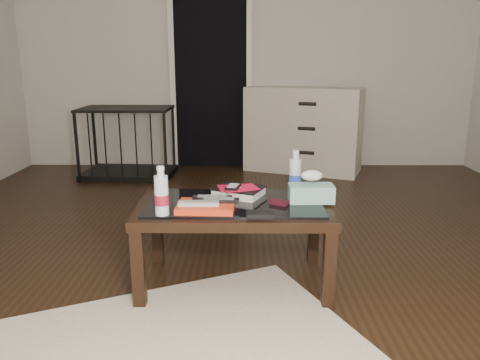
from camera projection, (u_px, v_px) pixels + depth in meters
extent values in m
plane|color=black|center=(250.00, 250.00, 2.99)|extent=(5.00, 5.00, 0.00)
plane|color=beige|center=(247.00, 44.00, 5.07)|extent=(5.00, 0.00, 5.00)
cube|color=black|center=(211.00, 77.00, 5.13)|extent=(0.80, 0.05, 2.00)
cube|color=silver|center=(172.00, 77.00, 5.10)|extent=(0.06, 0.04, 2.04)
cube|color=silver|center=(249.00, 77.00, 5.10)|extent=(0.06, 0.04, 2.04)
cube|color=black|center=(139.00, 269.00, 2.26)|extent=(0.06, 0.06, 0.40)
cube|color=black|center=(329.00, 270.00, 2.25)|extent=(0.06, 0.06, 0.40)
cube|color=black|center=(158.00, 231.00, 2.76)|extent=(0.06, 0.06, 0.40)
cube|color=black|center=(313.00, 231.00, 2.75)|extent=(0.06, 0.06, 0.40)
cube|color=black|center=(235.00, 208.00, 2.45)|extent=(1.00, 0.60, 0.05)
cube|color=black|center=(235.00, 203.00, 2.44)|extent=(0.90, 0.50, 0.01)
cube|color=beige|center=(303.00, 130.00, 5.03)|extent=(1.30, 0.90, 0.90)
cylinder|color=black|center=(306.00, 153.00, 4.83)|extent=(0.18, 0.10, 0.04)
cylinder|color=black|center=(307.00, 129.00, 4.77)|extent=(0.18, 0.10, 0.04)
cylinder|color=black|center=(308.00, 104.00, 4.70)|extent=(0.18, 0.10, 0.04)
cube|color=black|center=(130.00, 173.00, 4.89)|extent=(0.94, 0.66, 0.06)
cube|color=black|center=(126.00, 109.00, 4.73)|extent=(0.94, 0.66, 0.02)
cube|color=black|center=(77.00, 148.00, 4.55)|extent=(0.03, 0.03, 0.70)
cube|color=black|center=(165.00, 148.00, 4.54)|extent=(0.03, 0.03, 0.70)
cube|color=black|center=(95.00, 138.00, 5.09)|extent=(0.03, 0.03, 0.70)
cube|color=black|center=(173.00, 138.00, 5.08)|extent=(0.03, 0.03, 0.70)
cube|color=red|center=(206.00, 206.00, 2.31)|extent=(0.29, 0.22, 0.03)
cube|color=#AEAEB3|center=(199.00, 203.00, 2.27)|extent=(0.20, 0.05, 0.02)
cube|color=black|center=(219.00, 200.00, 2.33)|extent=(0.20, 0.06, 0.02)
cube|color=black|center=(212.00, 198.00, 2.36)|extent=(0.20, 0.05, 0.02)
cube|color=black|center=(239.00, 191.00, 2.54)|extent=(0.31, 0.28, 0.05)
cube|color=red|center=(236.00, 187.00, 2.53)|extent=(0.21, 0.17, 0.01)
cube|color=black|center=(233.00, 187.00, 2.50)|extent=(0.09, 0.12, 0.02)
cube|color=black|center=(279.00, 202.00, 2.39)|extent=(0.10, 0.09, 0.02)
cube|color=black|center=(260.00, 214.00, 2.21)|extent=(0.12, 0.07, 0.02)
cylinder|color=white|center=(161.00, 191.00, 2.20)|extent=(0.07, 0.07, 0.24)
cylinder|color=silver|center=(295.00, 171.00, 2.59)|extent=(0.07, 0.07, 0.24)
cube|color=teal|center=(311.00, 193.00, 2.43)|extent=(0.23, 0.12, 0.09)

